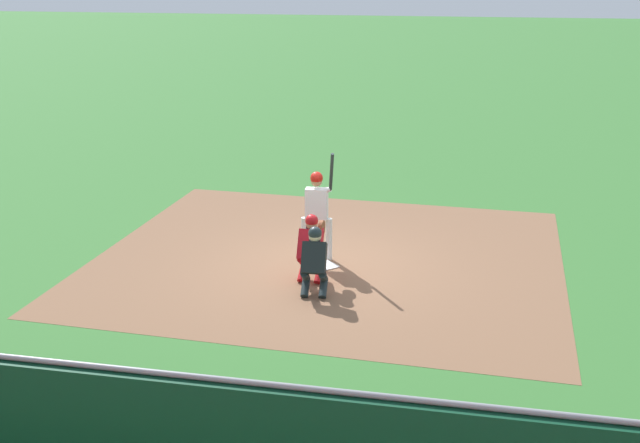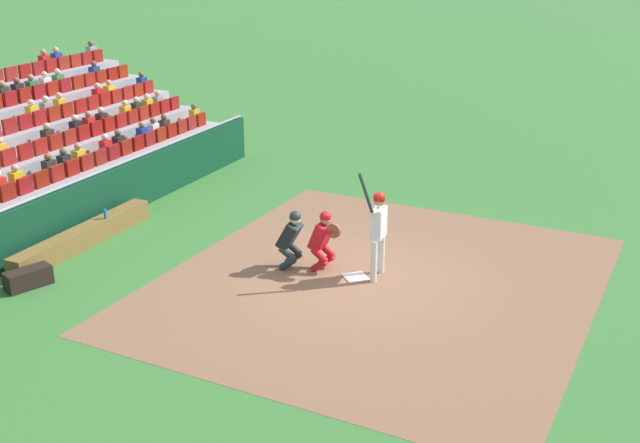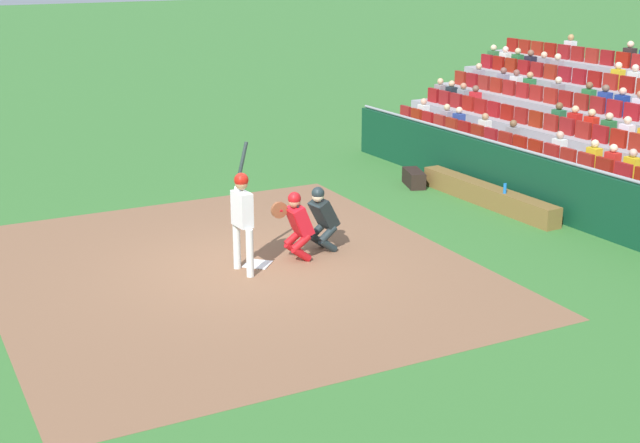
# 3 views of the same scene
# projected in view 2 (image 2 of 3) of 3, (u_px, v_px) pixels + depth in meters

# --- Properties ---
(ground_plane) EXTENTS (160.00, 160.00, 0.00)m
(ground_plane) POSITION_uv_depth(u_px,v_px,m) (356.00, 278.00, 15.68)
(ground_plane) COLOR #387231
(infield_dirt_patch) EXTENTS (9.41, 8.42, 0.01)m
(infield_dirt_patch) POSITION_uv_depth(u_px,v_px,m) (379.00, 282.00, 15.48)
(infield_dirt_patch) COLOR brown
(infield_dirt_patch) RESTS_ON ground_plane
(home_plate_marker) EXTENTS (0.62, 0.62, 0.02)m
(home_plate_marker) POSITION_uv_depth(u_px,v_px,m) (356.00, 277.00, 15.67)
(home_plate_marker) COLOR white
(home_plate_marker) RESTS_ON infield_dirt_patch
(batter_at_plate) EXTENTS (0.71, 0.44, 2.24)m
(batter_at_plate) POSITION_uv_depth(u_px,v_px,m) (378.00, 225.00, 15.32)
(batter_at_plate) COLOR silver
(batter_at_plate) RESTS_ON ground_plane
(catcher_crouching) EXTENTS (0.48, 0.72, 1.30)m
(catcher_crouching) POSITION_uv_depth(u_px,v_px,m) (323.00, 237.00, 15.80)
(catcher_crouching) COLOR red
(catcher_crouching) RESTS_ON ground_plane
(home_plate_umpire) EXTENTS (0.49, 0.51, 1.27)m
(home_plate_umpire) POSITION_uv_depth(u_px,v_px,m) (291.00, 237.00, 15.90)
(home_plate_umpire) COLOR #1F2B2E
(home_plate_umpire) RESTS_ON ground_plane
(dugout_wall) EXTENTS (13.66, 0.24, 1.30)m
(dugout_wall) POSITION_uv_depth(u_px,v_px,m) (91.00, 203.00, 18.07)
(dugout_wall) COLOR #0E3D26
(dugout_wall) RESTS_ON ground_plane
(dugout_bench) EXTENTS (4.15, 0.40, 0.44)m
(dugout_bench) POSITION_uv_depth(u_px,v_px,m) (84.00, 237.00, 17.18)
(dugout_bench) COLOR brown
(dugout_bench) RESTS_ON ground_plane
(water_bottle_on_bench) EXTENTS (0.07, 0.07, 0.22)m
(water_bottle_on_bench) POSITION_uv_depth(u_px,v_px,m) (105.00, 214.00, 17.59)
(water_bottle_on_bench) COLOR blue
(water_bottle_on_bench) RESTS_ON dugout_bench
(equipment_duffel_bag) EXTENTS (0.95, 0.64, 0.38)m
(equipment_duffel_bag) POSITION_uv_depth(u_px,v_px,m) (28.00, 278.00, 15.20)
(equipment_duffel_bag) COLOR black
(equipment_duffel_bag) RESTS_ON ground_plane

